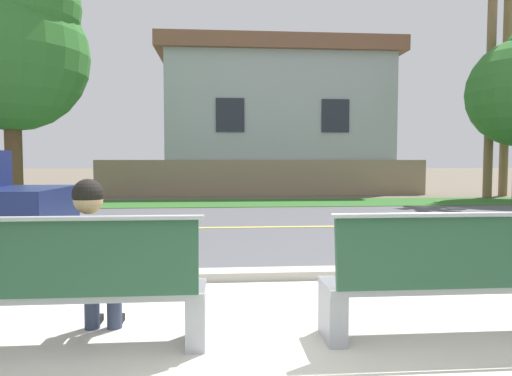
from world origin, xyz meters
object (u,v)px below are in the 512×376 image
Objects in this scene: seated_person_olive at (93,255)px; shade_tree_far_left at (14,43)px; bench_right at (456,281)px; bench_left at (63,289)px; palm_tree_short at (508,10)px.

seated_person_olive is 12.79m from shade_tree_far_left.
shade_tree_far_left is (-7.84, 11.14, 4.39)m from bench_right.
shade_tree_far_left reaches higher than bench_right.
shade_tree_far_left is at bearing 113.81° from bench_left.
palm_tree_short reaches higher than bench_right.
seated_person_olive is 19.35m from palm_tree_short.
seated_person_olive is at bearing -131.11° from palm_tree_short.
bench_left is 1.62× the size of seated_person_olive.
bench_right is at bearing -54.88° from shade_tree_far_left.
palm_tree_short is at bearing 48.85° from bench_left.
bench_left is at bearing 180.00° from bench_right.
bench_right is 2.77m from seated_person_olive.
seated_person_olive reaches higher than bench_left.
bench_left is 12.95m from shade_tree_far_left.
bench_left is at bearing -131.15° from palm_tree_short.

